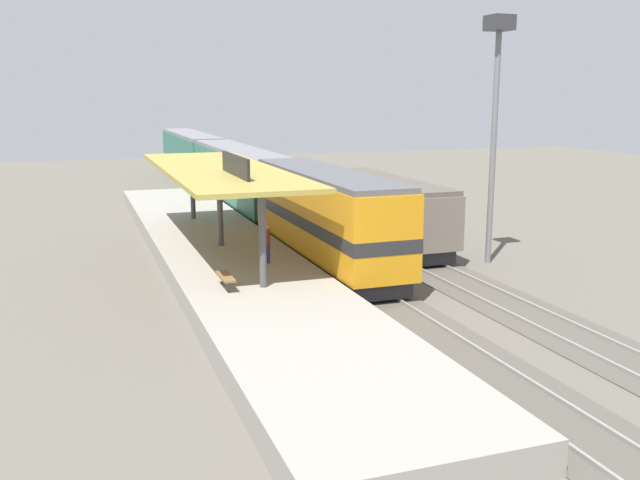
{
  "coord_description": "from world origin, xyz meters",
  "views": [
    {
      "loc": [
        -11.25,
        -33.29,
        8.14
      ],
      "look_at": [
        -1.38,
        -5.4,
        2.0
      ],
      "focal_mm": 39.56,
      "sensor_mm": 36.0,
      "label": 1
    }
  ],
  "objects_px": {
    "locomotive": "(325,217)",
    "platform_bench": "(226,277)",
    "passenger_carriage_rear": "(191,154)",
    "person_waiting": "(266,242)",
    "light_mast": "(496,88)",
    "freight_car": "(384,210)",
    "passenger_carriage_front": "(239,177)"
  },
  "relations": [
    {
      "from": "locomotive",
      "to": "platform_bench",
      "type": "bearing_deg",
      "value": -137.35
    },
    {
      "from": "passenger_carriage_rear",
      "to": "person_waiting",
      "type": "relative_size",
      "value": 11.7
    },
    {
      "from": "platform_bench",
      "to": "light_mast",
      "type": "height_order",
      "value": "light_mast"
    },
    {
      "from": "light_mast",
      "to": "person_waiting",
      "type": "distance_m",
      "value": 13.04
    },
    {
      "from": "freight_car",
      "to": "light_mast",
      "type": "relative_size",
      "value": 1.03
    },
    {
      "from": "platform_bench",
      "to": "person_waiting",
      "type": "relative_size",
      "value": 0.99
    },
    {
      "from": "freight_car",
      "to": "person_waiting",
      "type": "relative_size",
      "value": 7.02
    },
    {
      "from": "passenger_carriage_front",
      "to": "platform_bench",
      "type": "bearing_deg",
      "value": -104.31
    },
    {
      "from": "passenger_carriage_rear",
      "to": "light_mast",
      "type": "bearing_deg",
      "value": -79.19
    },
    {
      "from": "platform_bench",
      "to": "passenger_carriage_front",
      "type": "bearing_deg",
      "value": 75.69
    },
    {
      "from": "passenger_carriage_front",
      "to": "person_waiting",
      "type": "distance_m",
      "value": 20.42
    },
    {
      "from": "platform_bench",
      "to": "locomotive",
      "type": "distance_m",
      "value": 8.23
    },
    {
      "from": "locomotive",
      "to": "passenger_carriage_front",
      "type": "bearing_deg",
      "value": 90.0
    },
    {
      "from": "platform_bench",
      "to": "passenger_carriage_front",
      "type": "height_order",
      "value": "passenger_carriage_front"
    },
    {
      "from": "platform_bench",
      "to": "locomotive",
      "type": "height_order",
      "value": "locomotive"
    },
    {
      "from": "passenger_carriage_front",
      "to": "freight_car",
      "type": "distance_m",
      "value": 15.42
    },
    {
      "from": "freight_car",
      "to": "light_mast",
      "type": "distance_m",
      "value": 8.93
    },
    {
      "from": "passenger_carriage_rear",
      "to": "freight_car",
      "type": "relative_size",
      "value": 1.67
    },
    {
      "from": "passenger_carriage_front",
      "to": "light_mast",
      "type": "distance_m",
      "value": 22.34
    },
    {
      "from": "platform_bench",
      "to": "passenger_carriage_rear",
      "type": "distance_m",
      "value": 44.74
    },
    {
      "from": "person_waiting",
      "to": "light_mast",
      "type": "bearing_deg",
      "value": 0.43
    },
    {
      "from": "light_mast",
      "to": "passenger_carriage_rear",
      "type": "bearing_deg",
      "value": 100.81
    },
    {
      "from": "passenger_carriage_front",
      "to": "freight_car",
      "type": "height_order",
      "value": "passenger_carriage_front"
    },
    {
      "from": "light_mast",
      "to": "person_waiting",
      "type": "height_order",
      "value": "light_mast"
    },
    {
      "from": "passenger_carriage_rear",
      "to": "light_mast",
      "type": "distance_m",
      "value": 42.02
    },
    {
      "from": "passenger_carriage_front",
      "to": "passenger_carriage_rear",
      "type": "xyz_separation_m",
      "value": [
        0.0,
        20.8,
        0.0
      ]
    },
    {
      "from": "locomotive",
      "to": "person_waiting",
      "type": "bearing_deg",
      "value": -148.66
    },
    {
      "from": "platform_bench",
      "to": "light_mast",
      "type": "distance_m",
      "value": 15.89
    },
    {
      "from": "locomotive",
      "to": "freight_car",
      "type": "relative_size",
      "value": 1.2
    },
    {
      "from": "freight_car",
      "to": "passenger_carriage_rear",
      "type": "bearing_deg",
      "value": 97.38
    },
    {
      "from": "passenger_carriage_front",
      "to": "person_waiting",
      "type": "xyz_separation_m",
      "value": [
        -3.48,
        -20.12,
        -0.46
      ]
    },
    {
      "from": "platform_bench",
      "to": "locomotive",
      "type": "bearing_deg",
      "value": 42.65
    }
  ]
}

